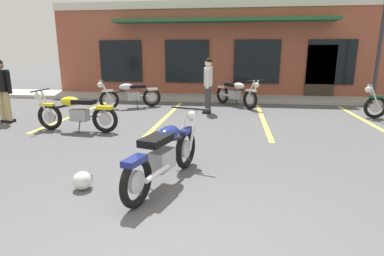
# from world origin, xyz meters

# --- Properties ---
(ground_plane) EXTENTS (80.00, 80.00, 0.00)m
(ground_plane) POSITION_xyz_m (0.00, 3.31, 0.00)
(ground_plane) COLOR #515154
(sidewalk_kerb) EXTENTS (22.00, 1.80, 0.14)m
(sidewalk_kerb) POSITION_xyz_m (0.00, 10.14, 0.07)
(sidewalk_kerb) COLOR #A8A59E
(sidewalk_kerb) RESTS_ON ground_plane
(brick_storefront_building) EXTENTS (14.07, 7.04, 3.81)m
(brick_storefront_building) POSITION_xyz_m (0.00, 13.71, 1.91)
(brick_storefront_building) COLOR brown
(brick_storefront_building) RESTS_ON ground_plane
(painted_stall_lines) EXTENTS (8.44, 4.80, 0.01)m
(painted_stall_lines) POSITION_xyz_m (-0.00, 6.54, 0.00)
(painted_stall_lines) COLOR #DBCC4C
(painted_stall_lines) RESTS_ON ground_plane
(motorcycle_foreground_classic) EXTENTS (0.89, 2.06, 0.98)m
(motorcycle_foreground_classic) POSITION_xyz_m (-0.37, 1.83, 0.46)
(motorcycle_foreground_classic) COLOR black
(motorcycle_foreground_classic) RESTS_ON ground_plane
(motorcycle_red_sportbike) EXTENTS (1.57, 1.73, 0.98)m
(motorcycle_red_sportbike) POSITION_xyz_m (0.62, 8.57, 0.46)
(motorcycle_red_sportbike) COLOR black
(motorcycle_red_sportbike) RESTS_ON ground_plane
(motorcycle_black_cruiser) EXTENTS (1.86, 1.36, 0.98)m
(motorcycle_black_cruiser) POSITION_xyz_m (-2.88, 7.71, 0.46)
(motorcycle_black_cruiser) COLOR black
(motorcycle_black_cruiser) RESTS_ON ground_plane
(motorcycle_silver_naked) EXTENTS (2.11, 0.66, 0.98)m
(motorcycle_silver_naked) POSITION_xyz_m (-3.15, 4.53, 0.46)
(motorcycle_silver_naked) COLOR black
(motorcycle_silver_naked) RESTS_ON ground_plane
(person_in_black_shirt) EXTENTS (0.61, 0.32, 1.68)m
(person_in_black_shirt) POSITION_xyz_m (-5.47, 5.15, 0.95)
(person_in_black_shirt) COLOR black
(person_in_black_shirt) RESTS_ON ground_plane
(person_in_shorts_foreground) EXTENTS (0.28, 0.60, 1.68)m
(person_in_shorts_foreground) POSITION_xyz_m (-0.23, 7.21, 0.95)
(person_in_shorts_foreground) COLOR black
(person_in_shorts_foreground) RESTS_ON ground_plane
(helmet_on_pavement) EXTENTS (0.26, 0.26, 0.26)m
(helmet_on_pavement) POSITION_xyz_m (-1.47, 1.48, 0.13)
(helmet_on_pavement) COLOR silver
(helmet_on_pavement) RESTS_ON ground_plane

